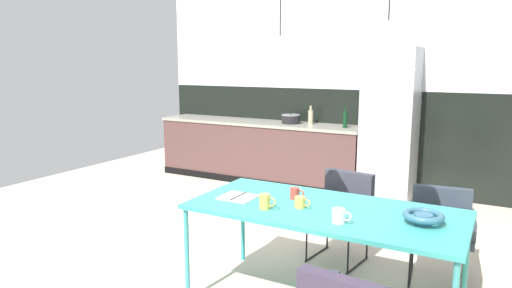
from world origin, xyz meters
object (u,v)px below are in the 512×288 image
mug_short_terracotta (295,193)px  bottle_spice_small (311,117)px  mug_white_ceramic (265,202)px  dining_table (324,213)px  pendant_lamp_over_table_near (280,59)px  open_book (238,197)px  armchair_facing_counter (441,221)px  refrigerator_column (390,125)px  pendant_lamp_over_table_far (387,45)px  cooking_pot (291,119)px  bottle_wine_green (345,119)px  fruit_bowl (423,216)px  mug_glass_clear (300,202)px  mug_wide_latte (339,216)px  armchair_by_stool (342,205)px

mug_short_terracotta → bottle_spice_small: bearing=110.2°
mug_white_ceramic → dining_table: bearing=32.4°
pendant_lamp_over_table_near → open_book: bearing=-154.5°
armchair_facing_counter → open_book: (-1.32, -0.96, 0.26)m
refrigerator_column → dining_table: refrigerator_column is taller
pendant_lamp_over_table_near → pendant_lamp_over_table_far: size_ratio=1.09×
cooking_pot → bottle_wine_green: (0.81, -0.05, 0.05)m
open_book → armchair_facing_counter: bearing=36.0°
refrigerator_column → fruit_bowl: (0.89, -2.94, -0.18)m
cooking_pot → bottle_wine_green: bearing=-3.6°
mug_white_ceramic → armchair_facing_counter: bearing=47.0°
open_book → mug_glass_clear: 0.51m
open_book → bottle_wine_green: size_ratio=0.95×
cooking_pot → mug_glass_clear: bearing=-64.2°
mug_short_terracotta → pendant_lamp_over_table_far: (0.64, -0.07, 1.06)m
mug_wide_latte → open_book: bearing=169.5°
open_book → refrigerator_column: bearing=82.1°
fruit_bowl → refrigerator_column: bearing=106.8°
armchair_facing_counter → open_book: open_book is taller
armchair_facing_counter → bottle_spice_small: 3.01m
cooking_pot → fruit_bowl: bearing=-52.5°
open_book → mug_white_ceramic: mug_white_ceramic is taller
fruit_bowl → open_book: bearing=-176.4°
mug_white_ceramic → armchair_by_stool: bearing=79.6°
pendant_lamp_over_table_near → armchair_by_stool: bearing=74.5°
mug_short_terracotta → armchair_by_stool: bearing=81.5°
bottle_wine_green → refrigerator_column: bearing=2.9°
mug_white_ceramic → pendant_lamp_over_table_near: pendant_lamp_over_table_near is taller
open_book → bottle_wine_green: (-0.15, 3.00, 0.26)m
bottle_spice_small → bottle_wine_green: size_ratio=0.96×
mug_glass_clear → bottle_wine_green: bottle_wine_green is taller
fruit_bowl → mug_glass_clear: size_ratio=2.20×
fruit_bowl → mug_glass_clear: mug_glass_clear is taller
armchair_facing_counter → cooking_pot: (-2.29, 2.09, 0.47)m
refrigerator_column → pendant_lamp_over_table_far: size_ratio=1.92×
refrigerator_column → fruit_bowl: size_ratio=7.60×
pendant_lamp_over_table_near → mug_short_terracotta: bearing=23.7°
cooking_pot → armchair_facing_counter: bearing=-42.4°
refrigerator_column → mug_wide_latte: refrigerator_column is taller
armchair_facing_counter → mug_short_terracotta: bearing=33.2°
mug_white_ceramic → open_book: bearing=155.6°
refrigerator_column → pendant_lamp_over_table_near: pendant_lamp_over_table_near is taller
cooking_pot → pendant_lamp_over_table_near: size_ratio=0.24×
mug_short_terracotta → pendant_lamp_over_table_far: bearing=-6.4°
open_book → mug_white_ceramic: size_ratio=2.06×
armchair_facing_counter → armchair_by_stool: size_ratio=0.95×
fruit_bowl → mug_white_ceramic: 1.03m
fruit_bowl → cooking_pot: (-2.28, 2.97, 0.17)m
mug_wide_latte → pendant_lamp_over_table_far: bearing=54.5°
mug_glass_clear → bottle_spice_small: size_ratio=0.45×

